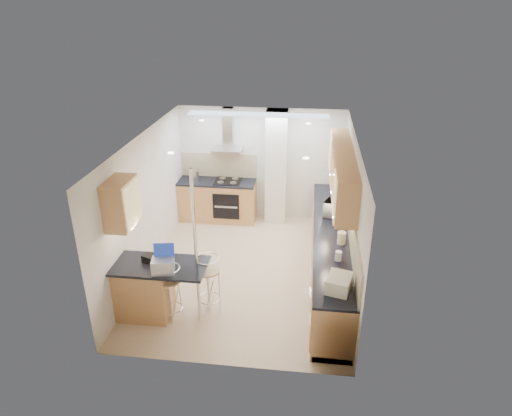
# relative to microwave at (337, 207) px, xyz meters

# --- Properties ---
(ground) EXTENTS (4.80, 4.80, 0.00)m
(ground) POSITION_rel_microwave_xyz_m (-1.61, -0.69, -1.07)
(ground) COLOR tan
(ground) RESTS_ON ground
(room_shell) EXTENTS (3.64, 4.84, 2.51)m
(room_shell) POSITION_rel_microwave_xyz_m (-1.29, -0.31, 0.47)
(room_shell) COLOR white
(room_shell) RESTS_ON ground
(right_counter) EXTENTS (0.63, 4.40, 0.92)m
(right_counter) POSITION_rel_microwave_xyz_m (-0.11, -0.69, -0.61)
(right_counter) COLOR #BC814B
(right_counter) RESTS_ON ground
(back_counter) EXTENTS (1.70, 0.63, 0.92)m
(back_counter) POSITION_rel_microwave_xyz_m (-2.56, 1.41, -0.61)
(back_counter) COLOR #BC814B
(back_counter) RESTS_ON ground
(peninsula) EXTENTS (1.47, 0.72, 0.94)m
(peninsula) POSITION_rel_microwave_xyz_m (-2.74, -2.14, -0.60)
(peninsula) COLOR #BC814B
(peninsula) RESTS_ON ground
(microwave) EXTENTS (0.55, 0.65, 0.31)m
(microwave) POSITION_rel_microwave_xyz_m (0.00, 0.00, 0.00)
(microwave) COLOR white
(microwave) RESTS_ON right_counter
(laptop) EXTENTS (0.35, 0.29, 0.22)m
(laptop) POSITION_rel_microwave_xyz_m (-2.59, -2.33, -0.03)
(laptop) COLOR #ADAEB5
(laptop) RESTS_ON peninsula
(bag) EXTENTS (0.25, 0.22, 0.11)m
(bag) POSITION_rel_microwave_xyz_m (-2.89, -2.07, -0.08)
(bag) COLOR black
(bag) RESTS_ON peninsula
(bar_stool_near) EXTENTS (0.43, 0.43, 0.96)m
(bar_stool_near) POSITION_rel_microwave_xyz_m (-2.57, -2.22, -0.59)
(bar_stool_near) COLOR tan
(bar_stool_near) RESTS_ON ground
(bar_stool_end) EXTENTS (0.55, 0.55, 0.98)m
(bar_stool_end) POSITION_rel_microwave_xyz_m (-2.04, -1.90, -0.58)
(bar_stool_end) COLOR tan
(bar_stool_end) RESTS_ON ground
(jar_a) EXTENTS (0.13, 0.13, 0.18)m
(jar_a) POSITION_rel_microwave_xyz_m (-0.03, 0.33, -0.07)
(jar_a) COLOR beige
(jar_a) RESTS_ON right_counter
(jar_b) EXTENTS (0.13, 0.13, 0.16)m
(jar_b) POSITION_rel_microwave_xyz_m (-0.09, 0.19, -0.07)
(jar_b) COLOR beige
(jar_b) RESTS_ON right_counter
(jar_c) EXTENTS (0.18, 0.18, 0.21)m
(jar_c) POSITION_rel_microwave_xyz_m (0.03, -1.11, -0.05)
(jar_c) COLOR beige
(jar_c) RESTS_ON right_counter
(jar_d) EXTENTS (0.11, 0.11, 0.15)m
(jar_d) POSITION_rel_microwave_xyz_m (-0.04, -1.65, -0.08)
(jar_d) COLOR white
(jar_d) RESTS_ON right_counter
(bread_bin) EXTENTS (0.41, 0.47, 0.21)m
(bread_bin) POSITION_rel_microwave_xyz_m (-0.07, -2.43, -0.05)
(bread_bin) COLOR beige
(bread_bin) RESTS_ON right_counter
(kettle) EXTENTS (0.16, 0.16, 0.21)m
(kettle) POSITION_rel_microwave_xyz_m (-3.04, 1.42, -0.05)
(kettle) COLOR #B7B9BC
(kettle) RESTS_ON back_counter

